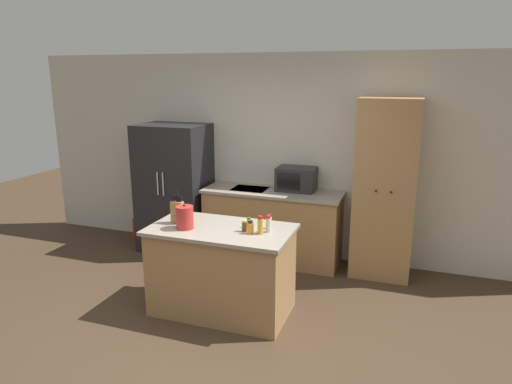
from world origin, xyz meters
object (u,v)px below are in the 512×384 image
refrigerator (175,188)px  spice_bottle_green_herb (249,223)px  kettle (185,217)px  spice_bottle_short_red (268,224)px  fire_extinguisher (137,229)px  pantry_cabinet (385,189)px  microwave (296,179)px  knife_block (177,212)px  spice_bottle_amber_oil (269,222)px  spice_bottle_pale_salt (260,226)px  spice_bottle_tall_dark (245,226)px  spice_bottle_orange_cap (251,228)px

refrigerator → spice_bottle_green_herb: size_ratio=17.03×
refrigerator → kettle: (0.97, -1.52, 0.15)m
spice_bottle_short_red → fire_extinguisher: bearing=150.2°
pantry_cabinet → microwave: bearing=175.8°
knife_block → fire_extinguisher: (-1.49, 1.44, -0.83)m
knife_block → spice_bottle_amber_oil: bearing=9.4°
kettle → knife_block: bearing=140.8°
knife_block → spice_bottle_short_red: size_ratio=2.05×
spice_bottle_pale_salt → spice_bottle_green_herb: bearing=138.6°
knife_block → spice_bottle_tall_dark: 0.72m
refrigerator → knife_block: refrigerator is taller
microwave → spice_bottle_green_herb: (-0.10, -1.44, -0.14)m
spice_bottle_amber_oil → microwave: bearing=94.0°
fire_extinguisher → pantry_cabinet: bearing=0.6°
kettle → spice_bottle_amber_oil: bearing=19.3°
spice_bottle_green_herb → kettle: 0.62m
kettle → fire_extinguisher: 2.41m
spice_bottle_tall_dark → spice_bottle_orange_cap: bearing=-25.7°
refrigerator → pantry_cabinet: 2.73m
fire_extinguisher → spice_bottle_orange_cap: bearing=-33.0°
spice_bottle_amber_oil → knife_block: bearing=-170.6°
spice_bottle_amber_oil → spice_bottle_pale_salt: size_ratio=0.81×
spice_bottle_orange_cap → spice_bottle_short_red: bearing=32.5°
spice_bottle_green_herb → spice_bottle_orange_cap: (0.07, -0.16, 0.01)m
spice_bottle_green_herb → spice_bottle_pale_salt: spice_bottle_pale_salt is taller
kettle → spice_bottle_tall_dark: bearing=10.8°
spice_bottle_short_red → spice_bottle_amber_oil: (-0.02, 0.10, -0.01)m
spice_bottle_pale_salt → spice_bottle_amber_oil: bearing=79.7°
knife_block → fire_extinguisher: 2.24m
spice_bottle_short_red → spice_bottle_amber_oil: 0.11m
pantry_cabinet → spice_bottle_amber_oil: size_ratio=14.68×
microwave → spice_bottle_green_herb: 1.45m
spice_bottle_pale_salt → kettle: (-0.74, -0.09, 0.03)m
spice_bottle_pale_salt → microwave: bearing=92.4°
microwave → spice_bottle_amber_oil: 1.41m
microwave → kettle: bearing=-111.9°
microwave → fire_extinguisher: size_ratio=1.20×
refrigerator → kettle: 1.81m
refrigerator → spice_bottle_green_herb: 2.01m
spice_bottle_tall_dark → spice_bottle_pale_salt: bearing=-6.4°
refrigerator → fire_extinguisher: refrigerator is taller
spice_bottle_short_red → spice_bottle_orange_cap: bearing=-147.5°
microwave → knife_block: size_ratio=1.44×
spice_bottle_amber_oil → spice_bottle_green_herb: spice_bottle_amber_oil is taller
spice_bottle_green_herb → spice_bottle_orange_cap: bearing=-65.5°
microwave → spice_bottle_amber_oil: bearing=-86.0°
refrigerator → microwave: bearing=5.2°
kettle → fire_extinguisher: size_ratio=0.62×
knife_block → fire_extinguisher: size_ratio=0.83×
refrigerator → pantry_cabinet: size_ratio=0.82×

